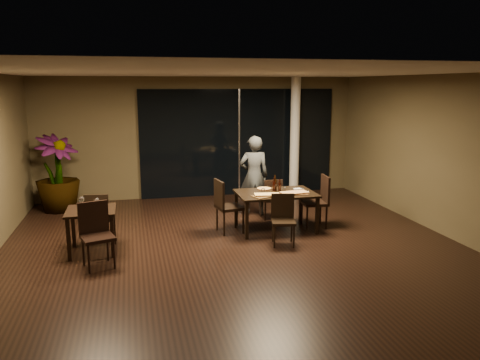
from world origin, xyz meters
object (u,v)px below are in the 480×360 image
object	(u,v)px
bottle_b	(280,186)
chair_main_far	(272,197)
chair_main_right	(319,198)
bottle_a	(274,185)
bottle_c	(275,183)
diner	(254,176)
side_table	(91,217)
chair_side_near	(96,231)
chair_main_left	(225,203)
potted_plant	(57,173)
chair_side_far	(98,215)
chair_main_near	(283,216)
main_table	(276,196)

from	to	relation	value
bottle_b	chair_main_far	bearing A→B (deg)	84.51
chair_main_right	bottle_a	size ratio (longest dim) A/B	3.63
bottle_b	bottle_c	bearing A→B (deg)	131.60
chair_main_right	diner	xyz separation A→B (m)	(-1.04, 1.15, 0.29)
side_table	chair_side_near	world-z (taller)	chair_side_near
chair_main_left	bottle_b	world-z (taller)	chair_main_left
chair_main_far	chair_main_right	bearing A→B (deg)	135.54
bottle_c	potted_plant	bearing A→B (deg)	151.01
side_table	chair_main_far	distance (m)	3.76
chair_main_right	chair_side_far	xyz separation A→B (m)	(-4.23, 0.01, -0.07)
bottle_a	chair_side_near	bearing A→B (deg)	-160.17
chair_main_right	bottle_a	bearing A→B (deg)	-87.03
chair_main_far	chair_main_right	size ratio (longest dim) A/B	0.84
chair_side_far	potted_plant	world-z (taller)	potted_plant
chair_main_right	diner	size ratio (longest dim) A/B	0.60
chair_main_right	diner	bearing A→B (deg)	-132.52
chair_side_near	bottle_c	size ratio (longest dim) A/B	3.08
chair_main_far	bottle_b	world-z (taller)	bottle_b
chair_main_right	bottle_c	size ratio (longest dim) A/B	3.16
chair_main_far	chair_main_near	xyz separation A→B (m)	(-0.26, -1.54, 0.01)
chair_main_left	diner	xyz separation A→B (m)	(0.86, 1.11, 0.29)
side_table	chair_main_near	world-z (taller)	chair_main_near
chair_main_near	chair_side_far	distance (m)	3.31
chair_side_far	chair_main_far	bearing A→B (deg)	-161.02
side_table	chair_main_right	world-z (taller)	chair_main_right
chair_side_near	side_table	bearing A→B (deg)	83.17
diner	bottle_a	world-z (taller)	diner
chair_main_left	chair_main_right	xyz separation A→B (m)	(1.90, -0.04, 0.00)
chair_side_far	bottle_a	distance (m)	3.33
chair_side_far	chair_main_near	bearing A→B (deg)	172.93
chair_side_far	bottle_b	xyz separation A→B (m)	(3.40, -0.02, 0.37)
chair_side_far	bottle_b	size ratio (longest dim) A/B	3.56
bottle_a	main_table	bearing A→B (deg)	-69.24
chair_side_far	side_table	bearing A→B (deg)	88.78
chair_side_near	bottle_a	size ratio (longest dim) A/B	3.54
chair_main_right	potted_plant	world-z (taller)	potted_plant
main_table	chair_side_near	world-z (taller)	chair_side_near
chair_main_far	potted_plant	bearing A→B (deg)	-22.35
diner	bottle_b	world-z (taller)	diner
chair_side_far	main_table	bearing A→B (deg)	-172.96
chair_side_far	bottle_a	bearing A→B (deg)	-172.09
chair_main_left	chair_side_far	xyz separation A→B (m)	(-2.33, -0.03, -0.07)
side_table	bottle_c	xyz separation A→B (m)	(3.40, 0.57, 0.29)
chair_main_left	side_table	bearing A→B (deg)	93.31
chair_main_left	chair_main_near	bearing A→B (deg)	-143.99
main_table	bottle_b	size ratio (longest dim) A/B	5.87
potted_plant	bottle_a	bearing A→B (deg)	-29.37
bottle_a	bottle_b	distance (m)	0.11
main_table	chair_side_far	xyz separation A→B (m)	(-3.32, 0.02, -0.17)
chair_side_near	potted_plant	world-z (taller)	potted_plant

